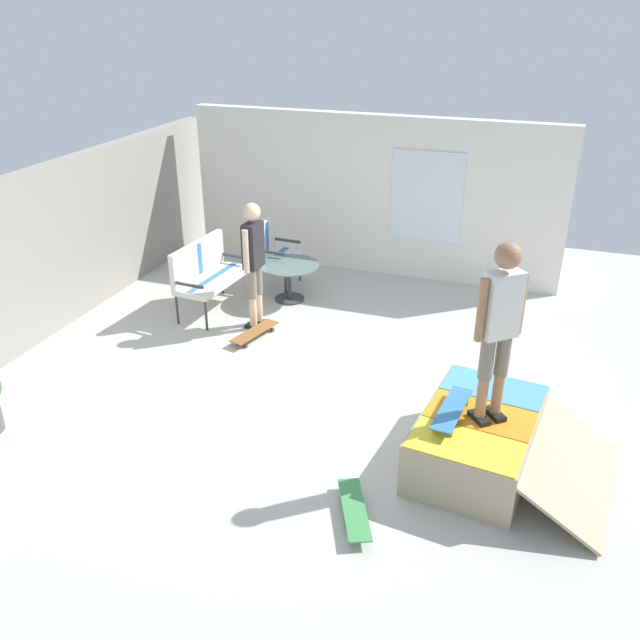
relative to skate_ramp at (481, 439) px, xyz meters
The scene contains 12 objects.
ground_plane 2.08m from the skate_ramp, 66.95° to the left, with size 12.00×12.00×0.10m, color beige.
back_wall_cinderblock 6.00m from the skate_ramp, 82.23° to the left, with size 9.00×0.20×2.19m.
house_facade 5.27m from the skate_ramp, 27.31° to the left, with size 0.23×6.00×2.52m.
skate_ramp is the anchor object (origin of this frame).
patio_bench 4.79m from the skate_ramp, 61.19° to the left, with size 1.29×0.65×1.02m.
patio_chair_near_house 5.09m from the skate_ramp, 46.27° to the left, with size 0.65×0.59×1.02m.
patio_table 4.39m from the skate_ramp, 46.71° to the left, with size 0.90×0.90×0.57m.
person_watching 3.94m from the skate_ramp, 58.35° to the left, with size 0.48×0.25×1.75m.
person_skater 1.31m from the skate_ramp, 150.07° to the right, with size 0.36×0.38×1.74m.
skateboard_by_bench 3.60m from the skate_ramp, 61.92° to the left, with size 0.82×0.40×0.10m.
skateboard_spare 1.48m from the skate_ramp, 140.48° to the left, with size 0.81×0.52×0.10m.
skateboard_on_ramp 0.49m from the skate_ramp, 116.37° to the left, with size 0.82×0.28×0.10m.
Camera 1 is at (-6.29, -2.17, 4.14)m, focal length 37.39 mm.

